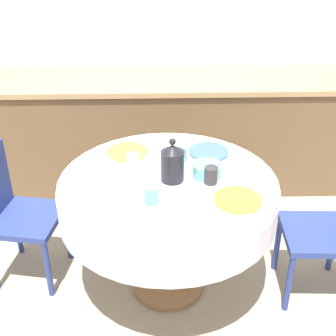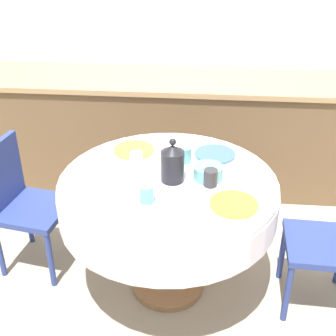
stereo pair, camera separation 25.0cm
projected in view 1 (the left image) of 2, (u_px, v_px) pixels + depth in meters
ground_plane at (168, 286)px, 2.93m from camera, size 12.00×12.00×0.00m
wall_back at (162, 17)px, 3.69m from camera, size 7.00×0.05×2.60m
kitchen_counter at (164, 132)px, 3.82m from camera, size 3.24×0.64×0.91m
dining_table at (168, 200)px, 2.61m from camera, size 1.21×1.21×0.78m
chair_left at (332, 225)px, 2.68m from camera, size 0.42×0.42×0.86m
chair_right at (13, 210)px, 2.82m from camera, size 0.46×0.46×0.86m
plate_near_left at (119, 215)px, 2.26m from camera, size 0.24×0.24×0.01m
cup_near_left at (151, 195)px, 2.34m from camera, size 0.07×0.07×0.10m
plate_near_right at (238, 200)px, 2.37m from camera, size 0.24×0.24×0.01m
cup_near_right at (211, 175)px, 2.51m from camera, size 0.07×0.07×0.10m
plate_far_left at (127, 152)px, 2.82m from camera, size 0.24×0.24×0.01m
cup_far_left at (133, 162)px, 2.63m from camera, size 0.07×0.07×0.10m
plate_far_right at (209, 152)px, 2.82m from camera, size 0.24×0.24×0.01m
cup_far_right at (181, 154)px, 2.71m from camera, size 0.07×0.07×0.10m
coffee_carafe at (172, 163)px, 2.50m from camera, size 0.13×0.13×0.25m
fruit_bowl at (207, 170)px, 2.57m from camera, size 0.16×0.16×0.07m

